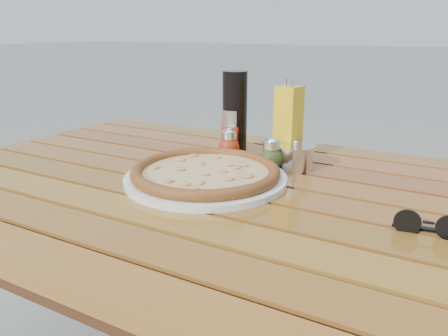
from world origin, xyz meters
The scene contains 10 objects.
table centered at (0.00, 0.00, 0.67)m, with size 1.40×0.90×0.75m.
plate centered at (-0.03, 0.00, 0.76)m, with size 0.36×0.36×0.01m, color silver.
pizza centered at (-0.03, 0.00, 0.77)m, with size 0.38×0.38×0.03m.
pepper_shaker centered at (-0.07, 0.18, 0.79)m, with size 0.06×0.06×0.08m.
oregano_shaker centered at (0.06, 0.14, 0.79)m, with size 0.07×0.07×0.08m.
dark_bottle centered at (-0.09, 0.24, 0.86)m, with size 0.07×0.07×0.22m, color black.
soda_can centered at (-0.09, 0.24, 0.81)m, with size 0.08×0.08×0.12m.
olive_oil_cruet centered at (0.06, 0.24, 0.85)m, with size 0.06×0.06×0.21m.
parmesan_tin centered at (0.11, 0.18, 0.78)m, with size 0.12×0.12×0.07m.
sunglasses centered at (0.42, -0.05, 0.77)m, with size 0.11×0.04×0.04m.
Camera 1 is at (0.45, -0.78, 1.07)m, focal length 35.00 mm.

